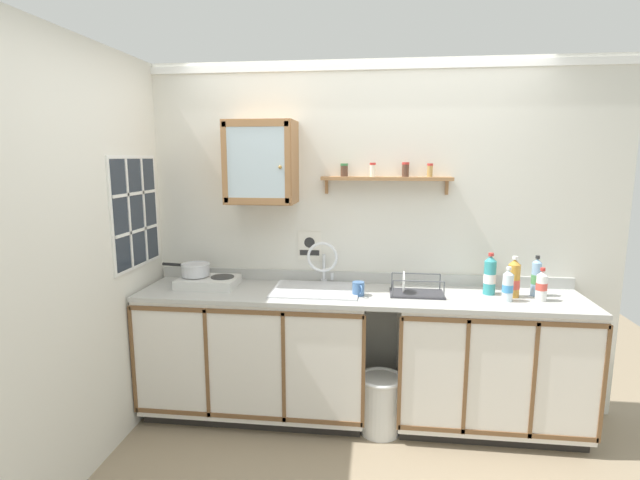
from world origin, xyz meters
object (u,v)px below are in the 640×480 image
saucepan (195,269)px  bottle_water_clear_1 (508,286)px  bottle_water_blue_3 (536,277)px  bottle_detergent_teal_2 (490,276)px  trash_bin (380,403)px  dish_rack (415,291)px  bottle_opaque_white_4 (542,286)px  wall_cabinet (261,162)px  sink (317,291)px  mug (358,289)px  warning_sign (310,246)px  hot_plate_stove (208,282)px  bottle_juice_amber_0 (514,279)px

saucepan → bottle_water_clear_1: 2.12m
saucepan → bottle_water_blue_3: bearing=0.4°
bottle_detergent_teal_2 → trash_bin: (-0.71, -0.21, -0.84)m
bottle_water_blue_3 → dish_rack: 0.80m
bottle_detergent_teal_2 → trash_bin: 1.12m
bottle_water_blue_3 → dish_rack: bottle_water_blue_3 is taller
bottle_opaque_white_4 → trash_bin: (-1.00, -0.10, -0.82)m
wall_cabinet → bottle_water_clear_1: bearing=-6.8°
sink → mug: sink is taller
sink → wall_cabinet: (-0.39, 0.08, 0.88)m
dish_rack → mug: bearing=-169.5°
mug → bottle_opaque_white_4: bearing=1.1°
warning_sign → trash_bin: size_ratio=0.54×
saucepan → warning_sign: warning_sign is taller
trash_bin → sink: bearing=158.5°
bottle_water_clear_1 → warning_sign: size_ratio=1.03×
bottle_water_clear_1 → hot_plate_stove: bearing=176.9°
hot_plate_stove → trash_bin: 1.45m
sink → bottle_opaque_white_4: sink is taller
sink → bottle_detergent_teal_2: 1.17m
mug → saucepan: bearing=174.1°
hot_plate_stove → dish_rack: bearing=-1.2°
bottle_water_clear_1 → mug: size_ratio=1.95×
hot_plate_stove → saucepan: bearing=168.1°
bottle_juice_amber_0 → bottle_detergent_teal_2: (-0.14, 0.05, 0.01)m
hot_plate_stove → trash_bin: bearing=-8.1°
bottle_detergent_teal_2 → trash_bin: bearing=-163.3°
saucepan → bottle_water_clear_1: bearing=-3.5°
bottle_juice_amber_0 → warning_sign: size_ratio=1.26×
saucepan → bottle_water_blue_3: (2.33, 0.02, 0.01)m
dish_rack → mug: dish_rack is taller
bottle_juice_amber_0 → mug: (-1.01, -0.09, -0.07)m
bottle_juice_amber_0 → hot_plate_stove: bearing=179.7°
wall_cabinet → bottle_detergent_teal_2: bearing=-1.8°
warning_sign → bottle_juice_amber_0: bearing=-10.1°
bottle_water_clear_1 → dish_rack: bottle_water_clear_1 is taller
dish_rack → warning_sign: (-0.75, 0.27, 0.24)m
trash_bin → hot_plate_stove: bearing=171.9°
bottle_water_blue_3 → mug: 1.17m
bottle_detergent_teal_2 → bottle_opaque_white_4: bearing=-21.2°
sink → dish_rack: sink is taller
wall_cabinet → trash_bin: bearing=-17.1°
mug → bottle_water_clear_1: bearing=-0.6°
bottle_water_blue_3 → trash_bin: 1.33m
hot_plate_stove → bottle_detergent_teal_2: (1.94, 0.04, 0.09)m
bottle_water_clear_1 → saucepan: bearing=176.5°
sink → dish_rack: 0.67m
bottle_opaque_white_4 → dish_rack: size_ratio=0.61×
sink → bottle_water_clear_1: 1.25m
bottle_water_blue_3 → bottle_juice_amber_0: bearing=-163.0°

